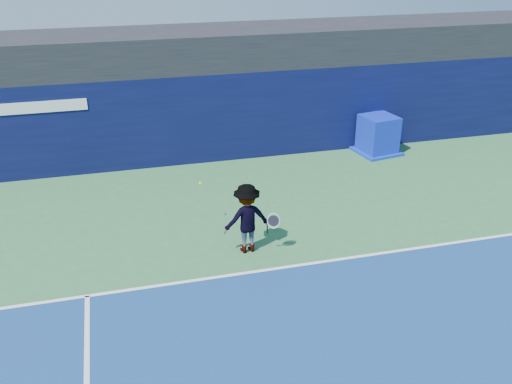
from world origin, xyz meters
TOP-DOWN VIEW (x-y plane):
  - ground at (0.00, 0.00)m, footprint 80.00×80.00m
  - baseline at (0.00, 3.00)m, footprint 24.00×0.10m
  - stadium_band at (0.00, 11.50)m, footprint 36.00×3.00m
  - back_wall_assembly at (-0.00, 10.50)m, footprint 36.00×1.03m
  - equipment_cart at (4.96, 9.41)m, footprint 1.62×1.62m
  - tennis_player at (-1.14, 4.01)m, footprint 1.36×0.78m
  - tennis_ball at (-2.01, 5.56)m, footprint 0.08×0.08m

SIDE VIEW (x-z plane):
  - ground at x=0.00m, z-range 0.00..0.00m
  - baseline at x=0.00m, z-range 0.01..0.01m
  - equipment_cart at x=4.96m, z-range -0.06..1.29m
  - tennis_player at x=-1.14m, z-range 0.00..1.79m
  - tennis_ball at x=-2.01m, z-range 1.22..1.30m
  - back_wall_assembly at x=0.00m, z-range 0.00..3.00m
  - stadium_band at x=0.00m, z-range 3.00..4.20m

